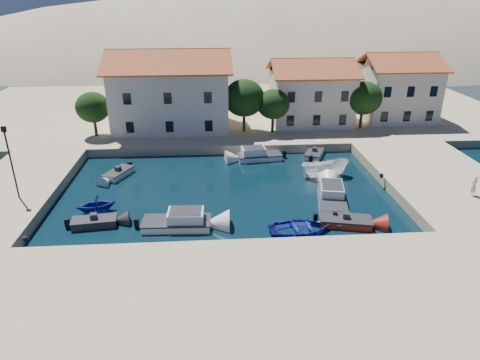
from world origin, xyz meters
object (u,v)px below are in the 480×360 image
lamppost (10,156)px  cabin_cruiser_south (177,222)px  boat_east (324,176)px  rowboat_south (300,232)px  building_mid (311,91)px  building_right (398,86)px  cabin_cruiser_east (332,198)px  building_left (171,89)px  pedestrian (474,186)px

lamppost → cabin_cruiser_south: size_ratio=1.15×
cabin_cruiser_south → boat_east: (14.10, 9.15, -0.48)m
cabin_cruiser_south → rowboat_south: (9.51, -1.48, -0.48)m
building_mid → building_right: 12.04m
building_mid → cabin_cruiser_east: (-2.77, -21.91, -4.75)m
building_mid → rowboat_south: (-6.52, -26.71, -5.22)m
building_left → building_right: bearing=3.8°
rowboat_south → lamppost: bearing=69.4°
lamppost → pedestrian: lamppost is taller
building_right → lamppost: building_right is taller
cabin_cruiser_east → rowboat_south: bearing=153.2°
cabin_cruiser_east → building_right: bearing=-21.6°
building_mid → cabin_cruiser_south: building_mid is taller
building_left → boat_east: building_left is taller
lamppost → cabin_cruiser_east: bearing=-2.0°
building_mid → cabin_cruiser_south: size_ratio=1.94×
rowboat_south → cabin_cruiser_east: bearing=-44.7°
building_mid → building_right: size_ratio=1.11×
rowboat_south → boat_east: boat_east is taller
building_right → pedestrian: (-3.05, -24.34, -3.58)m
cabin_cruiser_south → rowboat_south: bearing=-6.7°
building_mid → lamppost: size_ratio=1.69×
building_right → rowboat_south: 33.77m
boat_east → cabin_cruiser_east: bearing=166.1°
rowboat_south → building_mid: bearing=-20.4°
boat_east → pedestrian: (10.88, -7.26, 1.89)m
boat_east → rowboat_south: bearing=150.9°
building_right → pedestrian: building_right is taller
building_right → boat_east: (-13.93, -17.08, -5.47)m
building_mid → lamppost: bearing=-144.6°
cabin_cruiser_south → boat_east: cabin_cruiser_south is taller
building_left → pedestrian: bearing=-39.7°
rowboat_south → cabin_cruiser_east: (3.75, 4.80, 0.48)m
building_right → lamppost: 46.98m
cabin_cruiser_east → boat_east: (0.84, 5.83, -0.48)m
boat_east → lamppost: bearing=94.4°
cabin_cruiser_south → building_left: bearing=96.8°
building_mid → lamppost: (-29.50, -21.00, -0.47)m
cabin_cruiser_east → building_left: bearing=47.3°
building_left → boat_east: size_ratio=3.03×
lamppost → cabin_cruiser_east: size_ratio=1.03×
building_right → cabin_cruiser_east: building_right is taller
cabin_cruiser_east → boat_east: bearing=3.0°
building_left → pedestrian: (26.95, -22.34, -4.04)m
lamppost → boat_east: lamppost is taller
building_left → lamppost: (-11.50, -20.00, -1.18)m
boat_east → cabin_cruiser_south: bearing=117.2°
building_left → building_mid: bearing=3.2°
building_right → rowboat_south: bearing=-123.8°
building_right → lamppost: (-41.50, -22.00, -0.72)m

